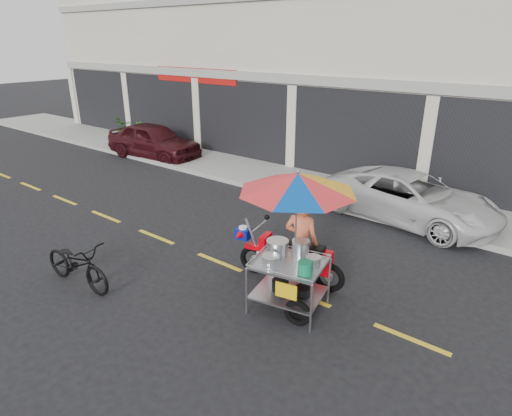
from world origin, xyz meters
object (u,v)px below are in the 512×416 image
Objects in this scene: near_bicycle at (77,264)px; food_vendor_rig at (297,218)px; maroon_sedan at (154,141)px; white_pickup at (411,197)px.

near_bicycle is 4.16m from food_vendor_rig.
food_vendor_rig is at bearing -121.48° from maroon_sedan.
white_pickup is (9.96, -0.07, -0.06)m from maroon_sedan.
food_vendor_rig reaches higher than white_pickup.
maroon_sedan is at bearing 98.01° from white_pickup.
near_bicycle is 0.63× the size of food_vendor_rig.
food_vendor_rig is at bearing -176.19° from white_pickup.
food_vendor_rig is (9.57, -4.84, 0.89)m from maroon_sedan.
maroon_sedan reaches higher than white_pickup.
food_vendor_rig reaches higher than near_bicycle.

